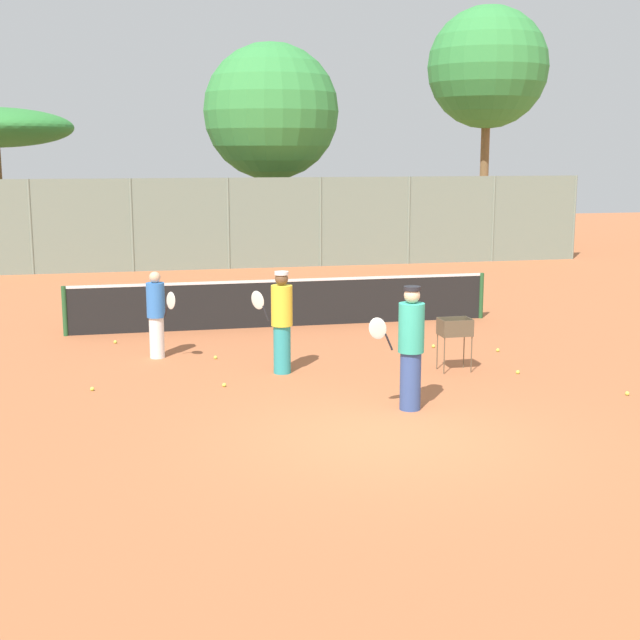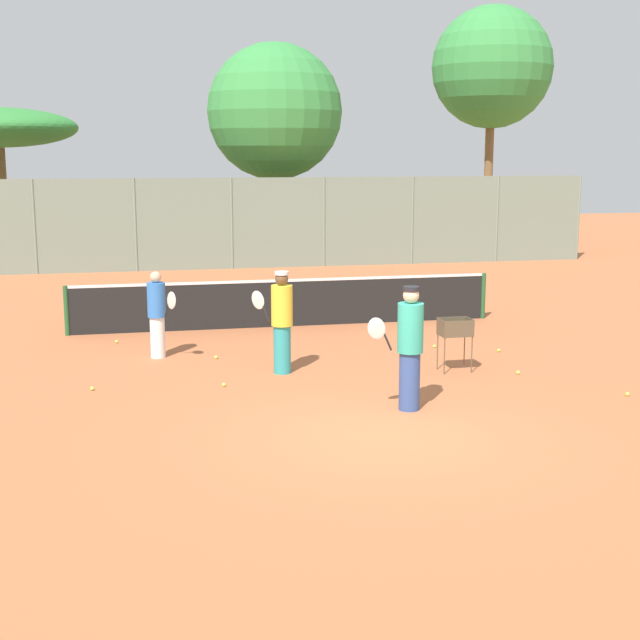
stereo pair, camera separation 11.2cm
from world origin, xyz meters
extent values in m
plane|color=#B7663D|center=(0.00, 0.00, 0.00)|extent=(80.00, 80.00, 0.00)
cylinder|color=#26592D|center=(-4.71, 7.98, 0.54)|extent=(0.10, 0.10, 1.07)
cylinder|color=#26592D|center=(4.71, 7.98, 0.54)|extent=(0.10, 0.10, 1.07)
cube|color=black|center=(0.00, 7.98, 0.51)|extent=(9.43, 0.01, 1.01)
cube|color=white|center=(0.00, 7.98, 1.04)|extent=(9.43, 0.02, 0.06)
cylinder|color=gray|center=(-6.26, 18.15, 1.50)|extent=(0.08, 0.08, 3.01)
cylinder|color=gray|center=(-3.13, 18.15, 1.50)|extent=(0.08, 0.08, 3.01)
cylinder|color=gray|center=(0.00, 18.15, 1.50)|extent=(0.08, 0.08, 3.01)
cylinder|color=gray|center=(3.13, 18.15, 1.50)|extent=(0.08, 0.08, 3.01)
cylinder|color=gray|center=(6.26, 18.15, 1.50)|extent=(0.08, 0.08, 3.01)
cylinder|color=gray|center=(9.39, 18.15, 1.50)|extent=(0.08, 0.08, 3.01)
cylinder|color=gray|center=(12.52, 18.15, 1.50)|extent=(0.08, 0.08, 3.01)
cube|color=gray|center=(0.00, 18.15, 1.50)|extent=(25.03, 0.01, 3.01)
cylinder|color=brown|center=(11.41, 23.91, 2.87)|extent=(0.36, 0.36, 5.74)
sphere|color=#388E42|center=(11.41, 23.91, 7.22)|extent=(4.92, 4.92, 4.92)
cylinder|color=brown|center=(1.90, 20.73, 1.90)|extent=(0.27, 0.27, 3.81)
sphere|color=#388E42|center=(1.90, 20.73, 5.25)|extent=(4.80, 4.80, 4.80)
cylinder|color=#334C8C|center=(0.72, 1.16, 0.45)|extent=(0.32, 0.32, 0.90)
cylinder|color=teal|center=(0.72, 1.16, 1.27)|extent=(0.39, 0.39, 0.75)
sphere|color=#DBB28C|center=(0.72, 1.16, 1.76)|extent=(0.24, 0.24, 0.24)
cylinder|color=black|center=(0.72, 1.16, 1.87)|extent=(0.25, 0.25, 0.06)
cylinder|color=black|center=(0.35, 1.09, 1.08)|extent=(0.15, 0.06, 0.27)
ellipsoid|color=silver|center=(0.16, 1.05, 1.30)|extent=(0.40, 0.10, 0.43)
cylinder|color=teal|center=(-0.78, 3.81, 0.43)|extent=(0.30, 0.30, 0.86)
cylinder|color=yellow|center=(-0.78, 3.81, 1.21)|extent=(0.37, 0.37, 0.71)
sphere|color=brown|center=(-0.78, 3.81, 1.69)|extent=(0.23, 0.23, 0.23)
cylinder|color=white|center=(-0.78, 3.81, 1.79)|extent=(0.24, 0.24, 0.06)
cylinder|color=black|center=(-1.02, 4.08, 1.04)|extent=(0.12, 0.13, 0.27)
ellipsoid|color=silver|center=(-1.14, 4.22, 1.26)|extent=(0.28, 0.32, 0.43)
cylinder|color=white|center=(-2.89, 5.49, 0.39)|extent=(0.28, 0.28, 0.79)
cylinder|color=blue|center=(-2.89, 5.49, 1.11)|extent=(0.34, 0.34, 0.65)
sphere|color=#DBB28C|center=(-2.89, 5.49, 1.55)|extent=(0.21, 0.21, 0.21)
cylinder|color=black|center=(-2.72, 5.19, 0.95)|extent=(0.10, 0.14, 0.27)
ellipsoid|color=silver|center=(-2.63, 5.03, 1.17)|extent=(0.22, 0.36, 0.43)
cylinder|color=brown|center=(1.99, 3.11, 0.33)|extent=(0.02, 0.02, 0.65)
cylinder|color=brown|center=(2.50, 3.11, 0.33)|extent=(0.02, 0.02, 0.65)
cylinder|color=brown|center=(1.99, 3.47, 0.33)|extent=(0.02, 0.02, 0.65)
cylinder|color=brown|center=(2.50, 3.47, 0.33)|extent=(0.02, 0.02, 0.65)
cube|color=brown|center=(2.24, 3.29, 0.66)|extent=(0.55, 0.40, 0.01)
cube|color=brown|center=(2.24, 3.09, 0.80)|extent=(0.55, 0.01, 0.30)
cube|color=brown|center=(2.24, 3.49, 0.80)|extent=(0.55, 0.01, 0.30)
cube|color=brown|center=(1.97, 3.29, 0.80)|extent=(0.01, 0.40, 0.30)
cube|color=brown|center=(2.52, 3.29, 0.80)|extent=(0.01, 0.40, 0.30)
sphere|color=#D1E54C|center=(2.03, 3.22, 0.75)|extent=(0.07, 0.07, 0.07)
sphere|color=#D1E54C|center=(2.32, 3.19, 0.75)|extent=(0.07, 0.07, 0.07)
sphere|color=#D1E54C|center=(2.34, 3.24, 0.75)|extent=(0.07, 0.07, 0.07)
sphere|color=#D1E54C|center=(2.14, 3.14, 0.75)|extent=(0.07, 0.07, 0.07)
sphere|color=#D1E54C|center=(2.42, 3.23, 0.75)|extent=(0.07, 0.07, 0.07)
sphere|color=#D1E54C|center=(2.25, 3.15, 0.70)|extent=(0.07, 0.07, 0.07)
sphere|color=#D1E54C|center=(2.46, 3.17, 0.75)|extent=(0.07, 0.07, 0.07)
sphere|color=#D1E54C|center=(2.41, 3.31, 0.70)|extent=(0.07, 0.07, 0.07)
sphere|color=#D1E54C|center=(2.13, 3.37, 0.70)|extent=(0.07, 0.07, 0.07)
sphere|color=#D1E54C|center=(2.38, 3.23, 0.70)|extent=(0.07, 0.07, 0.07)
sphere|color=#D1E54C|center=(2.35, 3.18, 0.75)|extent=(0.07, 0.07, 0.07)
sphere|color=#D1E54C|center=(2.20, 3.34, 0.70)|extent=(0.07, 0.07, 0.07)
sphere|color=#D1E54C|center=(-1.90, 3.08, 0.03)|extent=(0.07, 0.07, 0.07)
sphere|color=#D1E54C|center=(-1.83, 5.13, 0.03)|extent=(0.07, 0.07, 0.07)
sphere|color=#D1E54C|center=(2.54, 5.17, 0.03)|extent=(0.07, 0.07, 0.07)
sphere|color=#D1E54C|center=(3.65, 4.56, 0.03)|extent=(0.07, 0.07, 0.07)
sphere|color=#D1E54C|center=(-3.68, 6.96, 0.03)|extent=(0.07, 0.07, 0.07)
sphere|color=#D1E54C|center=(-4.04, 3.30, 0.03)|extent=(0.07, 0.07, 0.07)
sphere|color=#D1E54C|center=(4.38, 1.14, 0.03)|extent=(0.07, 0.07, 0.07)
sphere|color=#D1E54C|center=(3.27, 2.83, 0.03)|extent=(0.07, 0.07, 0.07)
cube|color=white|center=(-5.39, 21.51, 0.45)|extent=(4.20, 1.70, 0.90)
cube|color=#33383D|center=(-5.59, 21.51, 1.25)|extent=(2.20, 1.50, 0.70)
camera|label=1|loc=(-3.47, -11.30, 3.88)|focal=50.00mm
camera|label=2|loc=(-3.36, -11.33, 3.88)|focal=50.00mm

